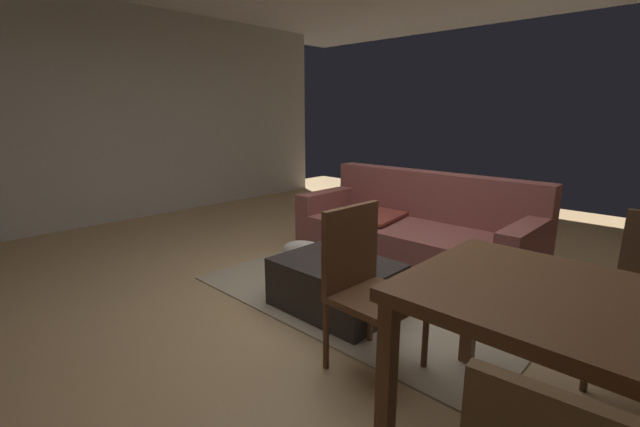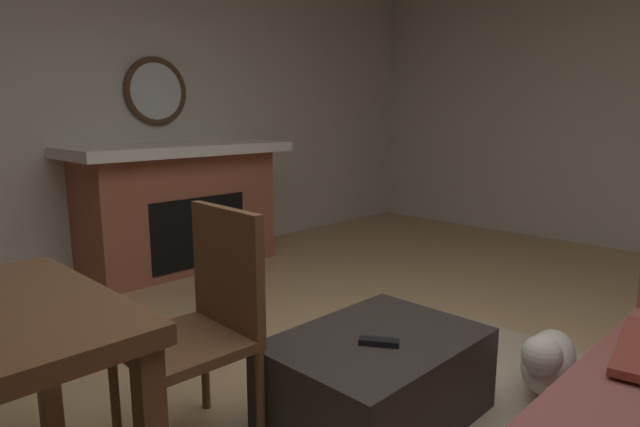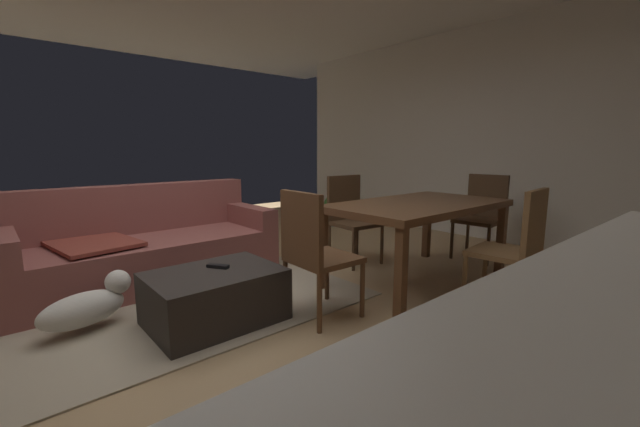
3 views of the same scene
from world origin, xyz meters
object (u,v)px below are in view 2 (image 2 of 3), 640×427
at_px(dining_chair_west, 205,314).
at_px(small_dog, 548,359).
at_px(fireplace, 180,206).
at_px(tv_remote, 379,342).
at_px(ottoman_coffee_table, 377,379).
at_px(round_wall_mirror, 156,91).

bearing_deg(dining_chair_west, small_dog, 146.54).
bearing_deg(fireplace, small_dog, 91.06).
bearing_deg(dining_chair_west, tv_remote, 138.24).
xyz_separation_m(fireplace, ottoman_coffee_table, (0.64, 2.60, -0.34)).
height_order(fireplace, tv_remote, fireplace).
bearing_deg(fireplace, ottoman_coffee_table, 76.10).
height_order(ottoman_coffee_table, tv_remote, tv_remote).
height_order(round_wall_mirror, dining_chair_west, round_wall_mirror).
xyz_separation_m(fireplace, tv_remote, (0.70, 2.66, -0.14)).
relative_size(fireplace, small_dog, 2.93).
bearing_deg(small_dog, tv_remote, -26.80).
xyz_separation_m(round_wall_mirror, dining_chair_west, (1.21, 2.49, -0.94)).
bearing_deg(tv_remote, dining_chair_west, -73.96).
bearing_deg(ottoman_coffee_table, fireplace, -103.90).
xyz_separation_m(round_wall_mirror, tv_remote, (0.70, 2.95, -1.07)).
relative_size(fireplace, tv_remote, 11.22).
xyz_separation_m(tv_remote, dining_chair_west, (0.51, -0.45, 0.13)).
relative_size(round_wall_mirror, tv_remote, 3.52).
bearing_deg(round_wall_mirror, ottoman_coffee_table, 77.43).
distance_m(tv_remote, dining_chair_west, 0.70).
distance_m(fireplace, dining_chair_west, 2.51).
relative_size(fireplace, ottoman_coffee_table, 2.06).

